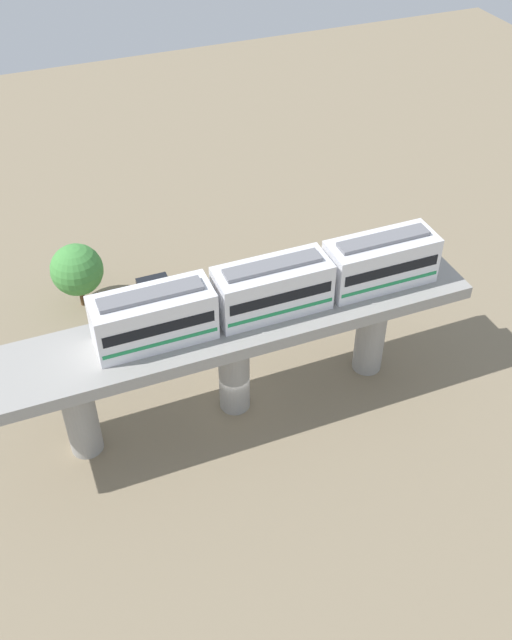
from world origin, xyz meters
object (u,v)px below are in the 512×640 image
at_px(parked_car_orange, 156,292).
at_px(parked_car_black, 250,292).
at_px(train, 272,288).
at_px(tree_near_viaduct, 77,270).

bearing_deg(parked_car_orange, parked_car_black, -112.15).
bearing_deg(train, parked_car_black, -13.60).
relative_size(parked_car_orange, tree_near_viaduct, 0.83).
bearing_deg(parked_car_black, tree_near_viaduct, 72.57).
bearing_deg(train, tree_near_viaduct, 34.65).
distance_m(parked_car_black, parked_car_orange, 6.95).
xyz_separation_m(parked_car_black, tree_near_viaduct, (4.12, 11.60, 2.41)).
relative_size(train, tree_near_viaduct, 4.06).
height_order(train, tree_near_viaduct, train).
relative_size(train, parked_car_black, 4.81).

